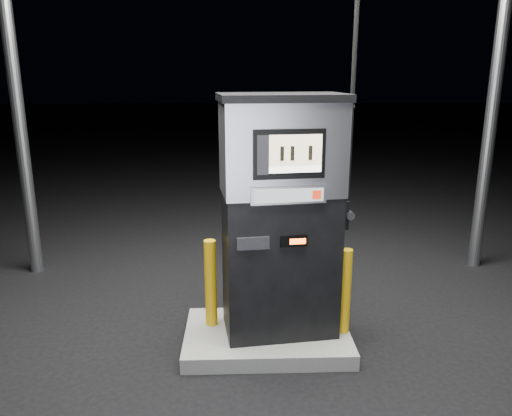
{
  "coord_description": "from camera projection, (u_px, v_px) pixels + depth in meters",
  "views": [
    {
      "loc": [
        -0.27,
        -4.39,
        2.59
      ],
      "look_at": [
        -0.11,
        0.0,
        1.39
      ],
      "focal_mm": 35.0,
      "sensor_mm": 36.0,
      "label": 1
    }
  ],
  "objects": [
    {
      "name": "ground",
      "position": [
        267.0,
        344.0,
        4.92
      ],
      "size": [
        80.0,
        80.0,
        0.0
      ],
      "primitive_type": "plane",
      "color": "black",
      "rests_on": "ground"
    },
    {
      "name": "pump_island",
      "position": [
        267.0,
        337.0,
        4.9
      ],
      "size": [
        1.6,
        1.0,
        0.15
      ],
      "primitive_type": "cube",
      "color": "#60605B",
      "rests_on": "ground"
    },
    {
      "name": "fuel_dispenser",
      "position": [
        281.0,
        215.0,
        4.62
      ],
      "size": [
        1.28,
        0.8,
        4.7
      ],
      "rotation": [
        0.0,
        0.0,
        0.12
      ],
      "color": "black",
      "rests_on": "pump_island"
    },
    {
      "name": "bollard_left",
      "position": [
        211.0,
        283.0,
        4.9
      ],
      "size": [
        0.13,
        0.13,
        0.88
      ],
      "primitive_type": "cylinder",
      "rotation": [
        0.0,
        0.0,
        0.15
      ],
      "color": "#EFAF0D",
      "rests_on": "pump_island"
    },
    {
      "name": "bollard_right",
      "position": [
        345.0,
        291.0,
        4.76
      ],
      "size": [
        0.14,
        0.14,
        0.84
      ],
      "primitive_type": "cylinder",
      "rotation": [
        0.0,
        0.0,
        -0.36
      ],
      "color": "#EFAF0D",
      "rests_on": "pump_island"
    }
  ]
}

